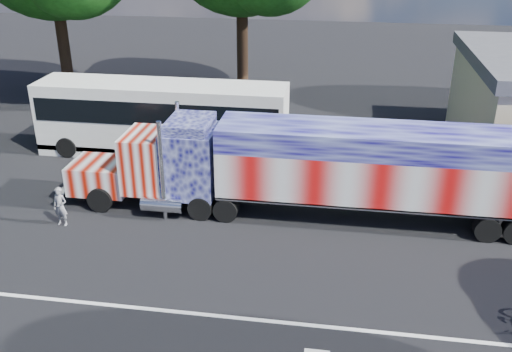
# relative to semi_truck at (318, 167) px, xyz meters

# --- Properties ---
(ground) EXTENTS (100.00, 100.00, 0.00)m
(ground) POSITION_rel_semi_truck_xyz_m (-2.28, -3.80, -2.08)
(ground) COLOR black
(lane_markings) EXTENTS (30.00, 2.67, 0.01)m
(lane_markings) POSITION_rel_semi_truck_xyz_m (-0.57, -7.57, -2.07)
(lane_markings) COLOR silver
(lane_markings) RESTS_ON ground
(semi_truck) EXTENTS (18.94, 2.99, 4.04)m
(semi_truck) POSITION_rel_semi_truck_xyz_m (0.00, 0.00, 0.00)
(semi_truck) COLOR black
(semi_truck) RESTS_ON ground
(coach_bus) EXTENTS (12.22, 2.84, 3.56)m
(coach_bus) POSITION_rel_semi_truck_xyz_m (-7.89, 5.39, -0.24)
(coach_bus) COLOR silver
(coach_bus) RESTS_ON ground
(woman) EXTENTS (0.62, 0.45, 1.57)m
(woman) POSITION_rel_semi_truck_xyz_m (-9.60, -2.30, -1.29)
(woman) COLOR slate
(woman) RESTS_ON ground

